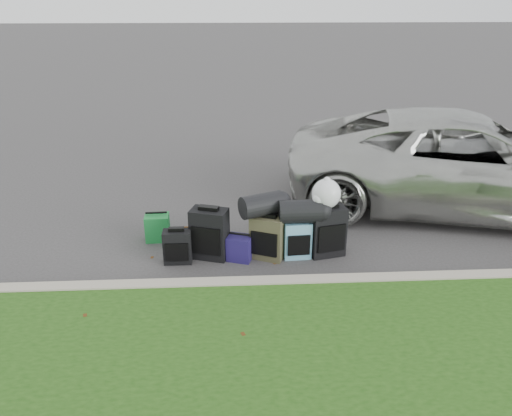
{
  "coord_description": "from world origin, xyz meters",
  "views": [
    {
      "loc": [
        -0.43,
        -6.03,
        3.23
      ],
      "look_at": [
        -0.1,
        0.2,
        0.55
      ],
      "focal_mm": 35.0,
      "sensor_mm": 36.0,
      "label": 1
    }
  ],
  "objects_px": {
    "suitcase_olive": "(268,237)",
    "tote_navy": "(240,248)",
    "suitcase_large_black_left": "(210,234)",
    "tote_green": "(157,227)",
    "suitcase_large_black_right": "(327,231)",
    "suitcase_teal": "(297,240)",
    "suv": "(465,162)",
    "suitcase_small_black": "(177,247)"
  },
  "relations": [
    {
      "from": "tote_green",
      "to": "suitcase_small_black",
      "type": "bearing_deg",
      "value": -65.06
    },
    {
      "from": "suitcase_large_black_right",
      "to": "tote_green",
      "type": "height_order",
      "value": "suitcase_large_black_right"
    },
    {
      "from": "suitcase_teal",
      "to": "suitcase_large_black_left",
      "type": "bearing_deg",
      "value": 172.63
    },
    {
      "from": "suitcase_small_black",
      "to": "suitcase_large_black_left",
      "type": "distance_m",
      "value": 0.45
    },
    {
      "from": "suitcase_olive",
      "to": "tote_green",
      "type": "relative_size",
      "value": 1.56
    },
    {
      "from": "suv",
      "to": "suitcase_large_black_left",
      "type": "xyz_separation_m",
      "value": [
        -4.04,
        -1.5,
        -0.43
      ]
    },
    {
      "from": "suitcase_small_black",
      "to": "suitcase_large_black_left",
      "type": "xyz_separation_m",
      "value": [
        0.42,
        0.13,
        0.12
      ]
    },
    {
      "from": "tote_green",
      "to": "suitcase_large_black_left",
      "type": "bearing_deg",
      "value": -37.97
    },
    {
      "from": "suitcase_olive",
      "to": "suitcase_small_black",
      "type": "bearing_deg",
      "value": -153.62
    },
    {
      "from": "suitcase_small_black",
      "to": "suitcase_large_black_left",
      "type": "height_order",
      "value": "suitcase_large_black_left"
    },
    {
      "from": "suitcase_olive",
      "to": "suitcase_large_black_right",
      "type": "height_order",
      "value": "suitcase_large_black_right"
    },
    {
      "from": "suitcase_teal",
      "to": "tote_green",
      "type": "relative_size",
      "value": 1.36
    },
    {
      "from": "suitcase_olive",
      "to": "tote_navy",
      "type": "distance_m",
      "value": 0.39
    },
    {
      "from": "suitcase_large_black_left",
      "to": "suitcase_large_black_right",
      "type": "bearing_deg",
      "value": 16.86
    },
    {
      "from": "suitcase_large_black_left",
      "to": "suitcase_teal",
      "type": "distance_m",
      "value": 1.16
    },
    {
      "from": "suitcase_teal",
      "to": "suitcase_large_black_right",
      "type": "distance_m",
      "value": 0.42
    },
    {
      "from": "suitcase_small_black",
      "to": "suitcase_large_black_right",
      "type": "distance_m",
      "value": 1.98
    },
    {
      "from": "suitcase_olive",
      "to": "tote_navy",
      "type": "height_order",
      "value": "suitcase_olive"
    },
    {
      "from": "tote_navy",
      "to": "suitcase_olive",
      "type": "bearing_deg",
      "value": 24.35
    },
    {
      "from": "suitcase_large_black_left",
      "to": "tote_green",
      "type": "bearing_deg",
      "value": 161.52
    },
    {
      "from": "suitcase_large_black_left",
      "to": "suitcase_large_black_right",
      "type": "relative_size",
      "value": 1.0
    },
    {
      "from": "suitcase_large_black_right",
      "to": "suitcase_large_black_left",
      "type": "bearing_deg",
      "value": 166.44
    },
    {
      "from": "suitcase_large_black_left",
      "to": "suitcase_olive",
      "type": "xyz_separation_m",
      "value": [
        0.76,
        -0.06,
        -0.05
      ]
    },
    {
      "from": "suv",
      "to": "tote_navy",
      "type": "relative_size",
      "value": 16.79
    },
    {
      "from": "tote_navy",
      "to": "suitcase_small_black",
      "type": "bearing_deg",
      "value": -159.47
    },
    {
      "from": "suitcase_large_black_right",
      "to": "tote_navy",
      "type": "relative_size",
      "value": 2.05
    },
    {
      "from": "suv",
      "to": "tote_green",
      "type": "relative_size",
      "value": 14.8
    },
    {
      "from": "suitcase_large_black_left",
      "to": "tote_navy",
      "type": "xyz_separation_m",
      "value": [
        0.39,
        -0.1,
        -0.17
      ]
    },
    {
      "from": "suitcase_teal",
      "to": "tote_green",
      "type": "bearing_deg",
      "value": 158.07
    },
    {
      "from": "suitcase_small_black",
      "to": "tote_navy",
      "type": "height_order",
      "value": "suitcase_small_black"
    },
    {
      "from": "suitcase_large_black_left",
      "to": "tote_green",
      "type": "distance_m",
      "value": 0.95
    },
    {
      "from": "suv",
      "to": "suitcase_teal",
      "type": "bearing_deg",
      "value": 132.73
    },
    {
      "from": "suitcase_small_black",
      "to": "suitcase_large_black_left",
      "type": "bearing_deg",
      "value": 16.87
    },
    {
      "from": "suitcase_large_black_right",
      "to": "suitcase_olive",
      "type": "bearing_deg",
      "value": 170.0
    },
    {
      "from": "suv",
      "to": "suitcase_small_black",
      "type": "relative_size",
      "value": 12.42
    },
    {
      "from": "tote_green",
      "to": "tote_navy",
      "type": "height_order",
      "value": "tote_green"
    },
    {
      "from": "suitcase_olive",
      "to": "tote_green",
      "type": "xyz_separation_m",
      "value": [
        -1.52,
        0.61,
        -0.11
      ]
    },
    {
      "from": "suitcase_teal",
      "to": "tote_green",
      "type": "distance_m",
      "value": 2.01
    },
    {
      "from": "suv",
      "to": "suitcase_teal",
      "type": "xyz_separation_m",
      "value": [
        -2.89,
        -1.57,
        -0.52
      ]
    },
    {
      "from": "suitcase_teal",
      "to": "tote_navy",
      "type": "xyz_separation_m",
      "value": [
        -0.76,
        -0.03,
        -0.09
      ]
    },
    {
      "from": "tote_navy",
      "to": "suitcase_large_black_left",
      "type": "bearing_deg",
      "value": -175.37
    },
    {
      "from": "suitcase_large_black_left",
      "to": "suitcase_large_black_right",
      "type": "xyz_separation_m",
      "value": [
        1.56,
        -0.01,
        -0.0
      ]
    }
  ]
}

